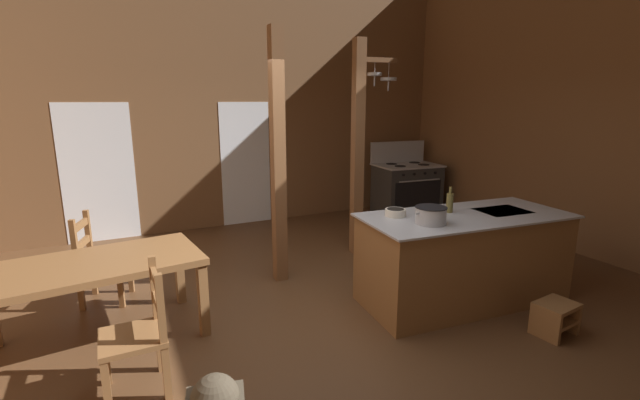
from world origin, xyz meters
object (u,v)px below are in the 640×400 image
at_px(stove_range, 406,188).
at_px(ladderback_chair_near_window, 140,333).
at_px(bottle_tall_on_counter, 450,202).
at_px(ladderback_chair_by_post, 99,261).
at_px(mixing_bowl_on_counter, 395,212).
at_px(step_stool, 555,316).
at_px(kitchen_island, 463,258).
at_px(stockpot_on_counter, 431,215).
at_px(dining_table, 96,271).

relative_size(stove_range, ladderback_chair_near_window, 1.39).
relative_size(ladderback_chair_near_window, bottle_tall_on_counter, 3.51).
height_order(stove_range, bottle_tall_on_counter, stove_range).
bearing_deg(ladderback_chair_by_post, ladderback_chair_near_window, -80.75).
relative_size(stove_range, bottle_tall_on_counter, 4.88).
xyz_separation_m(stove_range, mixing_bowl_on_counter, (-2.35, -2.92, 0.49)).
relative_size(step_stool, mixing_bowl_on_counter, 1.88).
bearing_deg(ladderback_chair_by_post, kitchen_island, -25.39).
xyz_separation_m(step_stool, stockpot_on_counter, (-0.81, 0.81, 0.84)).
bearing_deg(stockpot_on_counter, kitchen_island, 10.41).
xyz_separation_m(kitchen_island, ladderback_chair_near_window, (-3.15, -0.11, -0.02)).
xyz_separation_m(kitchen_island, bottle_tall_on_counter, (-0.09, 0.15, 0.58)).
height_order(kitchen_island, dining_table, kitchen_island).
relative_size(stockpot_on_counter, mixing_bowl_on_counter, 1.76).
bearing_deg(stove_range, stockpot_on_counter, -123.90).
bearing_deg(dining_table, bottle_tall_on_counter, -10.36).
relative_size(stove_range, stockpot_on_counter, 3.60).
relative_size(dining_table, ladderback_chair_by_post, 1.89).
relative_size(stove_range, mixing_bowl_on_counter, 6.34).
relative_size(ladderback_chair_near_window, mixing_bowl_on_counter, 4.56).
height_order(stove_range, ladderback_chair_near_window, stove_range).
relative_size(ladderback_chair_near_window, ladderback_chair_by_post, 1.00).
bearing_deg(ladderback_chair_by_post, mixing_bowl_on_counter, -26.28).
xyz_separation_m(step_stool, bottle_tall_on_counter, (-0.36, 1.06, 0.87)).
bearing_deg(bottle_tall_on_counter, mixing_bowl_on_counter, 168.28).
xyz_separation_m(step_stool, mixing_bowl_on_counter, (-0.95, 1.18, 0.80)).
relative_size(ladderback_chair_by_post, mixing_bowl_on_counter, 4.56).
bearing_deg(bottle_tall_on_counter, step_stool, -71.29).
distance_m(stove_range, dining_table, 5.65).
xyz_separation_m(kitchen_island, stove_range, (1.67, 3.20, 0.01)).
distance_m(step_stool, ladderback_chair_near_window, 3.52).
bearing_deg(stockpot_on_counter, ladderback_chair_by_post, 149.06).
distance_m(ladderback_chair_by_post, bottle_tall_on_counter, 3.70).
bearing_deg(stove_range, ladderback_chair_near_window, -145.51).
xyz_separation_m(ladderback_chair_near_window, mixing_bowl_on_counter, (2.46, 0.39, 0.52)).
distance_m(kitchen_island, ladderback_chair_near_window, 3.15).
bearing_deg(mixing_bowl_on_counter, kitchen_island, -21.71).
xyz_separation_m(stockpot_on_counter, mixing_bowl_on_counter, (-0.14, 0.37, -0.04)).
height_order(stove_range, mixing_bowl_on_counter, stove_range).
bearing_deg(ladderback_chair_near_window, stove_range, 34.49).
bearing_deg(step_stool, dining_table, 155.71).
relative_size(stove_range, step_stool, 3.38).
distance_m(stockpot_on_counter, bottle_tall_on_counter, 0.52).
relative_size(dining_table, bottle_tall_on_counter, 6.63).
bearing_deg(kitchen_island, stockpot_on_counter, -169.59).
xyz_separation_m(ladderback_chair_by_post, mixing_bowl_on_counter, (2.75, -1.36, 0.52)).
xyz_separation_m(step_stool, ladderback_chair_near_window, (-3.42, 0.79, 0.27)).
bearing_deg(stove_range, mixing_bowl_on_counter, -128.83).
distance_m(kitchen_island, bottle_tall_on_counter, 0.60).
xyz_separation_m(step_stool, ladderback_chair_by_post, (-3.70, 2.54, 0.27)).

